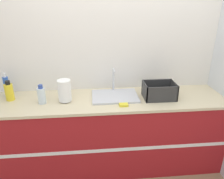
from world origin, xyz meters
TOP-DOWN VIEW (x-y plane):
  - wall_back at (0.00, 0.63)m, footprint 4.95×0.06m
  - counter_cabinet at (0.00, 0.30)m, footprint 2.57×0.63m
  - sink at (0.06, 0.35)m, footprint 0.50×0.37m
  - paper_towel_roll at (-0.47, 0.28)m, footprint 0.14×0.14m
  - dish_rack at (0.54, 0.27)m, footprint 0.34×0.24m
  - bottle_clear at (-0.71, 0.26)m, footprint 0.08×0.08m
  - bottle_yellow at (-1.07, 0.37)m, footprint 0.09×0.09m
  - bottle_blue at (-1.13, 0.49)m, footprint 0.06×0.06m
  - sponge at (0.13, 0.11)m, footprint 0.09×0.06m

SIDE VIEW (x-z plane):
  - counter_cabinet at x=0.00m, z-range 0.00..0.88m
  - sponge at x=0.13m, z-range 0.88..0.90m
  - sink at x=0.06m, z-range 0.76..1.04m
  - dish_rack at x=0.54m, z-range 0.86..1.04m
  - bottle_clear at x=-0.71m, z-range 0.87..1.07m
  - bottle_yellow at x=-1.07m, z-range 0.87..1.09m
  - bottle_blue at x=-1.13m, z-range 0.86..1.13m
  - paper_towel_roll at x=-0.47m, z-range 0.88..1.12m
  - wall_back at x=0.00m, z-range 0.00..2.60m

